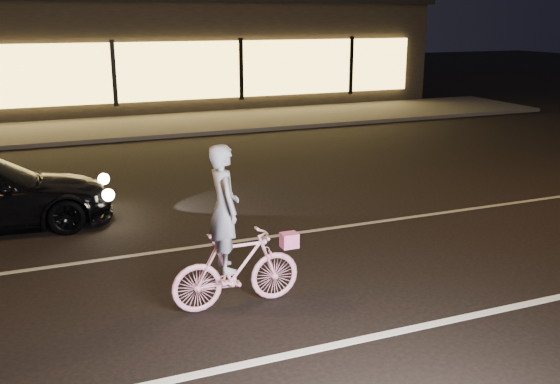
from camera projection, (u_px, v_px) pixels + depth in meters
name	position (u px, v px, depth m)	size (l,w,h in m)	color
ground	(280.00, 292.00, 8.12)	(90.00, 90.00, 0.00)	black
lane_stripe_near	(332.00, 346.00, 6.78)	(60.00, 0.12, 0.01)	silver
lane_stripe_far	(233.00, 242.00, 9.90)	(60.00, 0.10, 0.01)	gray
sidewalk	(125.00, 127.00, 19.69)	(30.00, 4.00, 0.12)	#383533
storefront	(98.00, 50.00, 24.44)	(25.40, 8.42, 4.20)	black
cyclist	(233.00, 251.00, 7.52)	(1.63, 0.56, 2.05)	#EE3E85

